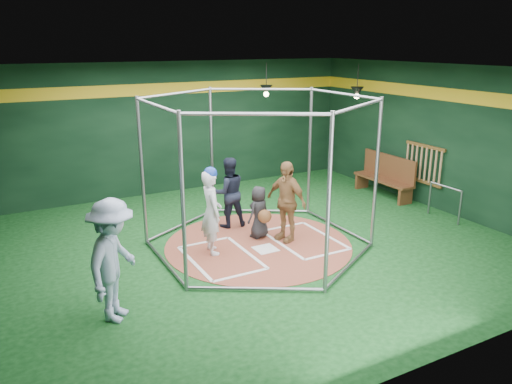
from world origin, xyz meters
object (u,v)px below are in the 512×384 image
batter_figure (211,211)px  dugout_bench (386,175)px  umpire (229,192)px  visitor_leopard (286,201)px

batter_figure → dugout_bench: batter_figure is taller
batter_figure → dugout_bench: (5.62, 1.30, -0.31)m
batter_figure → umpire: (0.91, 1.16, -0.07)m
umpire → batter_figure: bearing=59.5°
batter_figure → visitor_leopard: (1.61, -0.12, -0.02)m
visitor_leopard → umpire: visitor_leopard is taller
visitor_leopard → umpire: size_ratio=1.07×
batter_figure → dugout_bench: size_ratio=0.91×
visitor_leopard → dugout_bench: bearing=91.2°
visitor_leopard → umpire: (-0.70, 1.29, -0.05)m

